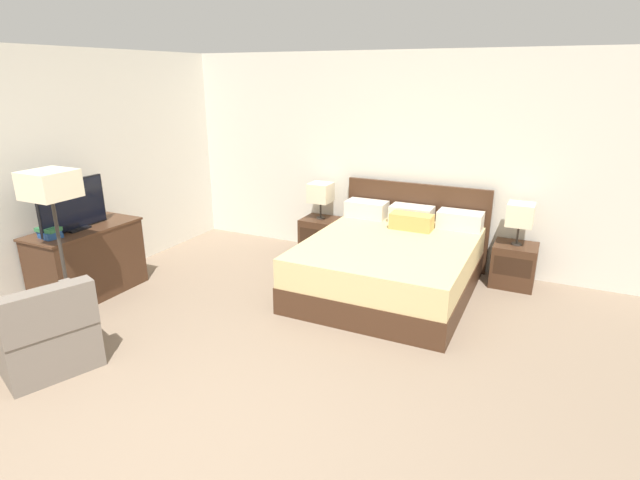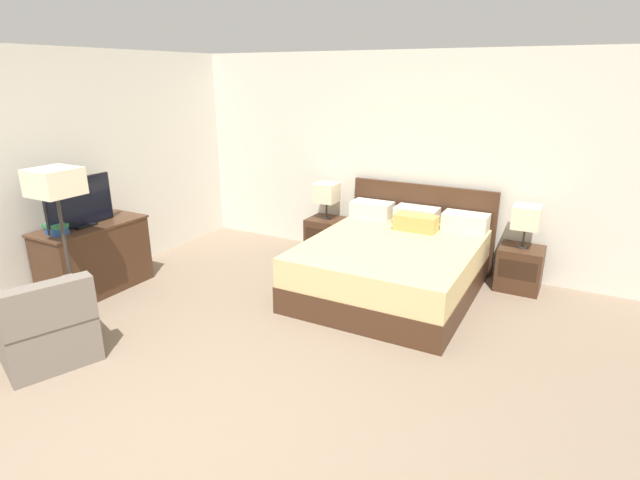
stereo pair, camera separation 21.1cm
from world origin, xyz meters
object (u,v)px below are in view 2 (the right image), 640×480
(nightstand_right, at_px, (519,268))
(table_lamp_right, at_px, (526,217))
(book_small_top, at_px, (55,226))
(floor_lamp, at_px, (56,191))
(bed, at_px, (393,264))
(book_blue_cover, at_px, (56,229))
(dresser, at_px, (94,257))
(tv, at_px, (79,203))
(book_red_cover, at_px, (57,232))
(armchair_by_window, at_px, (46,329))
(table_lamp_left, at_px, (327,193))
(nightstand_left, at_px, (326,236))

(nightstand_right, height_order, table_lamp_right, table_lamp_right)
(book_small_top, relative_size, floor_lamp, 0.15)
(bed, relative_size, book_blue_cover, 9.30)
(dresser, relative_size, floor_lamp, 0.77)
(table_lamp_right, height_order, tv, tv)
(dresser, bearing_deg, nightstand_right, 28.93)
(nightstand_right, height_order, book_blue_cover, book_blue_cover)
(dresser, height_order, book_small_top, book_small_top)
(dresser, xyz_separation_m, book_red_cover, (0.01, -0.38, 0.39))
(armchair_by_window, xyz_separation_m, floor_lamp, (-0.46, 0.59, 0.99))
(bed, distance_m, tv, 3.36)
(table_lamp_right, relative_size, armchair_by_window, 0.53)
(dresser, bearing_deg, table_lamp_right, 28.95)
(nightstand_right, distance_m, book_red_cover, 4.88)
(dresser, distance_m, floor_lamp, 1.12)
(table_lamp_right, distance_m, tv, 4.71)
(table_lamp_right, relative_size, floor_lamp, 0.32)
(book_red_cover, height_order, book_small_top, book_small_top)
(table_lamp_left, bearing_deg, bed, -31.35)
(dresser, height_order, book_red_cover, book_red_cover)
(nightstand_left, distance_m, tv, 2.97)
(nightstand_left, height_order, book_blue_cover, book_blue_cover)
(floor_lamp, bearing_deg, book_blue_cover, 154.39)
(tv, distance_m, book_red_cover, 0.38)
(book_small_top, bearing_deg, book_red_cover, 0.00)
(nightstand_left, height_order, book_small_top, book_small_top)
(book_blue_cover, bearing_deg, table_lamp_left, 57.60)
(table_lamp_right, xyz_separation_m, book_small_top, (-4.09, -2.64, 0.02))
(dresser, relative_size, tv, 1.50)
(dresser, relative_size, book_blue_cover, 5.18)
(bed, bearing_deg, table_lamp_left, 148.65)
(dresser, relative_size, book_red_cover, 5.82)
(table_lamp_left, distance_m, floor_lamp, 3.13)
(book_red_cover, bearing_deg, book_small_top, 180.00)
(bed, xyz_separation_m, armchair_by_window, (-2.02, -2.68, -0.03))
(nightstand_right, xyz_separation_m, book_blue_cover, (-4.09, -2.63, 0.57))
(tv, relative_size, book_small_top, 3.47)
(book_red_cover, xyz_separation_m, book_small_top, (-0.02, 0.00, 0.07))
(table_lamp_right, xyz_separation_m, armchair_by_window, (-3.23, -3.41, -0.54))
(bed, distance_m, nightstand_left, 1.42)
(table_lamp_right, bearing_deg, book_small_top, -147.21)
(book_small_top, bearing_deg, nightstand_right, 32.77)
(table_lamp_right, bearing_deg, nightstand_right, -90.00)
(book_small_top, bearing_deg, dresser, 89.10)
(nightstand_left, xyz_separation_m, tv, (-1.67, -2.34, 0.77))
(book_blue_cover, bearing_deg, book_red_cover, 0.00)
(nightstand_left, relative_size, table_lamp_right, 1.02)
(nightstand_left, bearing_deg, nightstand_right, 0.00)
(book_small_top, distance_m, armchair_by_window, 1.29)
(bed, xyz_separation_m, book_small_top, (-2.88, -1.90, 0.53))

